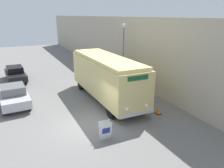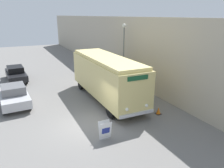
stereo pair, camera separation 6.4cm
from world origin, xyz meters
name	(u,v)px [view 2 (the right image)]	position (x,y,z in m)	size (l,w,h in m)	color
ground_plane	(88,125)	(0.00, 0.00, 0.00)	(80.00, 80.00, 0.00)	slate
building_wall_right	(117,47)	(7.08, 10.00, 3.20)	(0.30, 60.00, 6.41)	#B2A893
vintage_bus	(106,76)	(2.88, 3.58, 1.96)	(2.58, 9.41, 3.47)	black
sign_board	(105,130)	(0.36, -1.89, 0.50)	(0.67, 0.39, 1.04)	gray
streetlamp	(124,45)	(6.13, 6.73, 3.81)	(0.36, 0.36, 5.79)	#595E60
parked_car_near	(14,96)	(-3.94, 5.35, 0.78)	(2.16, 4.27, 1.56)	black
parked_car_mid	(16,73)	(-3.49, 12.38, 0.76)	(2.04, 4.70, 1.49)	black
traffic_cone	(158,111)	(4.96, -0.58, 0.24)	(0.36, 0.36, 0.49)	black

